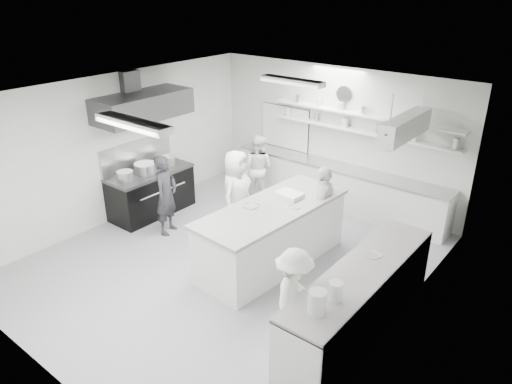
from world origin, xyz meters
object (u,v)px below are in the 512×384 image
Objects in this scene: right_counter at (360,300)px; prep_island at (272,236)px; back_counter at (336,186)px; stove at (151,193)px; cook_back at (258,168)px; cook_stove at (166,195)px.

right_counter is 1.16× the size of prep_island.
right_counter is at bearing -55.35° from back_counter.
stove is 2.41m from cook_back.
cook_back is at bearing 137.65° from prep_island.
cook_stove is at bearing 176.94° from right_counter.
cook_back is (-1.89, 1.97, 0.23)m from prep_island.
cook_stove is at bearing -166.51° from prep_island.
prep_island is (0.32, -2.78, 0.07)m from back_counter.
cook_back is at bearing 56.28° from stove.
right_counter is at bearing 132.87° from cook_back.
cook_back is at bearing -27.53° from cook_stove.
prep_island is 1.77× the size of cook_stove.
back_counter is at bearing 43.99° from stove.
cook_stove is (0.93, -0.37, 0.36)m from stove.
stove is 0.55× the size of right_counter.
back_counter is 4.13m from right_counter.
back_counter is 1.52× the size of right_counter.
back_counter is at bearing -166.43° from cook_back.
cook_stove reaches higher than cook_back.
right_counter is 4.34m from cook_stove.
right_counter is 4.71m from cook_back.
cook_back reaches higher than stove.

